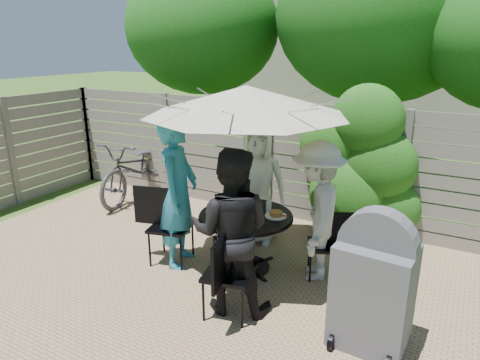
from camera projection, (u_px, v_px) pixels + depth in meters
The scene contains 23 objects.
backyard_envelope at pixel (379, 46), 12.28m from camera, with size 60.00×60.00×5.00m.
patio_table at pixel (246, 231), 5.15m from camera, with size 1.39×1.39×0.73m.
umbrella at pixel (246, 100), 4.67m from camera, with size 2.89×2.89×2.23m.
chair_back at pixel (258, 220), 6.12m from camera, with size 0.51×0.65×0.85m.
person_back at pixel (257, 184), 5.82m from camera, with size 0.82×0.53×1.68m, color silver.
chair_left at pixel (170, 240), 5.39m from camera, with size 0.75×0.58×0.99m.
person_left at pixel (178, 193), 5.17m from camera, with size 0.68×0.45×1.87m, color teal.
chair_front at pixel (228, 290), 4.31m from camera, with size 0.55×0.73×0.97m.
person_front at pixel (231, 232), 4.26m from camera, with size 0.84×0.66×1.74m, color black.
chair_right at pixel (326, 258), 5.05m from camera, with size 0.64×0.52×0.83m.
person_right at pixel (317, 212), 4.90m from camera, with size 1.07×0.61×1.65m, color silver.
plate_back at pixel (251, 202), 5.41m from camera, with size 0.26×0.26×0.06m.
plate_left at pixel (216, 210), 5.14m from camera, with size 0.26×0.26×0.06m.
plate_front at pixel (240, 224), 4.73m from camera, with size 0.26×0.26×0.06m.
plate_right at pixel (276, 215), 5.01m from camera, with size 0.26×0.26×0.06m.
glass_back at pixel (241, 201), 5.32m from camera, with size 0.07×0.07×0.14m, color silver.
glass_left at pixel (222, 210), 5.01m from camera, with size 0.07×0.07×0.14m, color silver.
glass_front at pixel (251, 218), 4.80m from camera, with size 0.07×0.07×0.14m, color silver.
glass_right at pixel (269, 207), 5.11m from camera, with size 0.07×0.07×0.14m, color silver.
syrup_jug at pixel (242, 206), 5.11m from camera, with size 0.09×0.09×0.16m, color #59280C.
coffee_cup at pixel (257, 204), 5.25m from camera, with size 0.08×0.08×0.12m, color #C6B293.
bicycle at pixel (137, 168), 7.60m from camera, with size 0.72×2.07×1.09m, color #333338.
bbq_grill at pixel (373, 286), 3.79m from camera, with size 0.69×0.55×1.34m.
Camera 1 is at (2.69, -2.95, 2.66)m, focal length 32.00 mm.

